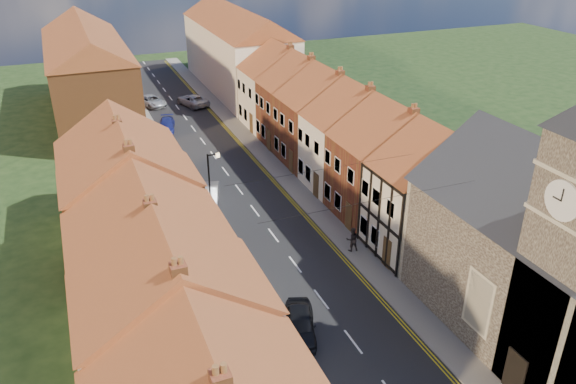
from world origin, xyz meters
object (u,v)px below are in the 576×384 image
Objects in this scene: church at (548,237)px; car_near at (300,324)px; lamppost at (211,188)px; car_distant_b at (192,100)px; car_mid at (207,198)px; pedestrian_right at (352,239)px; car_distant at (151,101)px; car_far at (167,125)px; pedestrian_left_b at (237,257)px.

car_near is at bearing 159.67° from church.
car_distant_b is at bearing 79.27° from lamppost.
car_mid is at bearing 81.26° from lamppost.
church is 3.14× the size of car_distant_b.
car_near is 42.54m from car_distant_b.
pedestrian_right reaches higher than car_near.
church is at bearing -95.26° from car_distant.
car_distant_b is at bearing 96.87° from car_mid.
church is 3.87× the size of car_far.
car_distant_b is (5.07, 26.02, -0.12)m from car_mid.
lamppost is at bearing 116.52° from car_near.
car_near is 2.19× the size of pedestrian_left_b.
pedestrian_right is (7.34, -9.99, 0.20)m from car_mid.
car_mid is (-12.56, 20.66, -5.09)m from church.
lamppost is 31.85m from car_distant.
car_near is 9.09m from pedestrian_right.
car_distant is at bearing 110.33° from car_near.
car_near reaches higher than car_far.
lamppost reaches higher than car_far.
lamppost is at bearing -79.33° from car_far.
church reaches higher than pedestrian_left_b.
church is 50.12m from car_distant.
car_distant is at bearing 103.99° from church.
pedestrian_right is at bearing -63.13° from car_far.
pedestrian_left_b is at bearing 120.50° from car_near.
pedestrian_left_b is (-1.31, 7.03, 0.35)m from car_near.
lamppost is 30.67m from car_distant_b.
car_near is at bearing -78.74° from pedestrian_left_b.
car_near is 0.84× the size of car_distant_b.
church is 17.99m from pedestrian_left_b.
car_distant_b reaches higher than car_distant.
church reaches higher than lamppost.
car_mid reaches higher than car_far.
church is 24.70m from car_mid.
car_far is 2.12× the size of pedestrian_left_b.
pedestrian_left_b is at bearing -75.18° from car_mid.
lamppost is 22.99m from car_far.
pedestrian_right is at bearing 116.08° from church.
lamppost reaches higher than pedestrian_left_b.
car_far is 8.93m from car_distant.
church is 3.17× the size of car_mid.
pedestrian_right is at bearing 63.97° from car_near.
lamppost is 12.73m from car_near.
car_far is at bearing -108.99° from car_distant.
car_distant is at bearing 89.14° from pedestrian_left_b.
car_distant is (-0.04, 8.93, 0.05)m from car_far.
pedestrian_left_b is at bearing -78.55° from car_far.
car_near is at bearing -83.42° from lamppost.
car_near is 0.91× the size of car_distant.
car_distant is at bearing 106.84° from car_mid.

